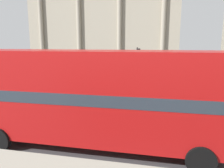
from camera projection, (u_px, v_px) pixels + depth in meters
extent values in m
cylinder|color=black|center=(191.00, 133.00, 9.74)|extent=(1.04, 0.22, 1.04)
cylinder|color=black|center=(201.00, 161.00, 7.43)|extent=(1.04, 0.22, 1.04)
cylinder|color=black|center=(31.00, 120.00, 11.36)|extent=(1.04, 0.22, 1.04)
cube|color=#B71414|center=(98.00, 118.00, 9.24)|extent=(10.71, 2.40, 1.66)
cube|color=#2D3842|center=(98.00, 94.00, 9.05)|extent=(10.50, 2.43, 0.45)
cube|color=#B71414|center=(97.00, 70.00, 8.86)|extent=(10.71, 2.40, 1.54)
cube|color=#A39984|center=(107.00, 6.00, 50.65)|extent=(32.22, 13.76, 25.65)
cylinder|color=#A39984|center=(40.00, 12.00, 46.60)|extent=(0.90, 0.90, 21.80)
cylinder|color=#A39984|center=(78.00, 11.00, 44.84)|extent=(0.90, 0.90, 21.80)
cylinder|color=#A39984|center=(119.00, 10.00, 43.08)|extent=(0.90, 0.90, 21.80)
cylinder|color=#A39984|center=(164.00, 9.00, 41.33)|extent=(0.90, 0.90, 21.80)
cylinder|color=black|center=(95.00, 85.00, 14.01)|extent=(0.12, 0.12, 3.63)
cube|color=black|center=(97.00, 64.00, 13.72)|extent=(0.20, 0.24, 0.70)
sphere|color=green|center=(99.00, 61.00, 13.67)|extent=(0.14, 0.14, 0.14)
cylinder|color=black|center=(137.00, 70.00, 20.10)|extent=(0.12, 0.12, 4.09)
cube|color=black|center=(139.00, 52.00, 19.77)|extent=(0.20, 0.24, 0.70)
sphere|color=gold|center=(140.00, 51.00, 19.72)|extent=(0.14, 0.14, 0.14)
cylinder|color=black|center=(159.00, 81.00, 24.04)|extent=(0.60, 0.18, 0.60)
cylinder|color=black|center=(159.00, 84.00, 22.36)|extent=(0.60, 0.18, 0.60)
cylinder|color=black|center=(133.00, 81.00, 24.62)|extent=(0.60, 0.18, 0.60)
cylinder|color=black|center=(131.00, 83.00, 22.93)|extent=(0.60, 0.18, 0.60)
cube|color=silver|center=(145.00, 80.00, 23.44)|extent=(4.20, 1.75, 0.55)
cube|color=#2D3842|center=(144.00, 75.00, 23.38)|extent=(1.89, 1.61, 0.50)
cylinder|color=#282B33|center=(220.00, 72.00, 30.78)|extent=(0.14, 0.14, 0.84)
cylinder|color=#282B33|center=(222.00, 72.00, 30.74)|extent=(0.14, 0.14, 0.84)
cylinder|color=slate|center=(222.00, 67.00, 30.62)|extent=(0.32, 0.32, 0.67)
sphere|color=tan|center=(222.00, 64.00, 30.53)|extent=(0.23, 0.23, 0.23)
cylinder|color=#282B33|center=(139.00, 72.00, 31.13)|extent=(0.14, 0.14, 0.79)
cylinder|color=#282B33|center=(140.00, 72.00, 31.09)|extent=(0.14, 0.14, 0.79)
cylinder|color=#B22323|center=(139.00, 67.00, 30.98)|extent=(0.32, 0.32, 0.62)
sphere|color=tan|center=(139.00, 64.00, 30.90)|extent=(0.21, 0.21, 0.21)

